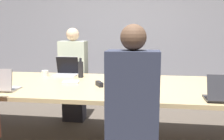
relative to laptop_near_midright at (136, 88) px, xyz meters
The scene contains 10 objects.
curtain_wall 2.92m from the laptop_near_midright, 98.77° to the left, with size 12.00×0.06×2.80m.
conference_table 0.64m from the laptop_near_midright, 134.01° to the left, with size 4.20×1.36×0.77m.
laptop_near_midright is the anchor object (origin of this frame).
person_near_midright 0.44m from the laptop_near_midright, 91.11° to the right, with size 0.40×0.24×1.42m.
laptop_far_midleft 1.36m from the laptop_near_midright, 136.22° to the left, with size 0.31×0.25×0.26m.
person_far_midleft 1.69m from the laptop_near_midright, 126.83° to the left, with size 0.40×0.24×1.42m.
cup_far_midleft 1.51m from the laptop_near_midright, 145.90° to the left, with size 0.09×0.09×0.08m.
bottle_far_midleft 1.12m from the laptop_near_midright, 132.30° to the left, with size 0.07×0.07×0.25m.
stapler 0.54m from the laptop_near_midright, 140.11° to the left, with size 0.11×0.15×0.05m.
notebook 0.91m from the laptop_near_midright, 148.77° to the left, with size 0.21×0.19×0.02m.
Camera 1 is at (0.54, -2.72, 1.37)m, focal length 40.00 mm.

